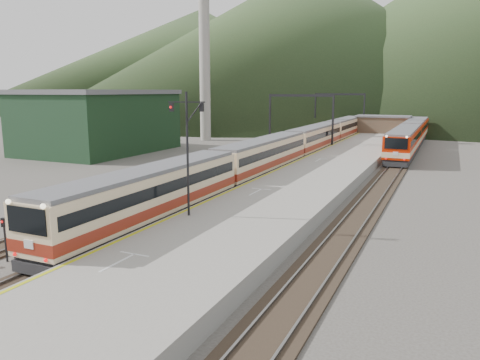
% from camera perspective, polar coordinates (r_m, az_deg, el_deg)
% --- Properties ---
extents(track_main, '(2.60, 200.00, 0.23)m').
position_cam_1_polar(track_main, '(53.02, 5.50, 1.68)').
color(track_main, black).
rests_on(track_main, ground).
extents(track_far, '(2.60, 200.00, 0.23)m').
position_cam_1_polar(track_far, '(54.80, 0.54, 2.03)').
color(track_far, black).
rests_on(track_far, ground).
extents(track_second, '(2.60, 200.00, 0.23)m').
position_cam_1_polar(track_second, '(50.58, 17.92, 0.76)').
color(track_second, black).
rests_on(track_second, ground).
extents(platform, '(8.00, 100.00, 1.00)m').
position_cam_1_polar(platform, '(49.53, 10.90, 1.39)').
color(platform, gray).
rests_on(platform, ground).
extents(gantry_near, '(9.55, 0.25, 8.00)m').
position_cam_1_polar(gantry_near, '(67.57, 7.41, 8.31)').
color(gantry_near, black).
rests_on(gantry_near, ground).
extents(gantry_far, '(9.55, 0.25, 8.00)m').
position_cam_1_polar(gantry_far, '(91.77, 12.01, 8.80)').
color(gantry_far, black).
rests_on(gantry_far, ground).
extents(warehouse, '(14.50, 20.50, 8.60)m').
position_cam_1_polar(warehouse, '(68.42, -16.81, 6.90)').
color(warehouse, black).
rests_on(warehouse, ground).
extents(smokestack, '(1.80, 1.80, 30.00)m').
position_cam_1_polar(smokestack, '(81.67, -4.35, 15.39)').
color(smokestack, '#9E998E').
rests_on(smokestack, ground).
extents(station_shed, '(9.40, 4.40, 3.10)m').
position_cam_1_polar(station_shed, '(88.51, 17.04, 6.55)').
color(station_shed, brown).
rests_on(station_shed, platform).
extents(hill_a, '(180.00, 180.00, 60.00)m').
position_cam_1_polar(hill_a, '(208.63, 8.65, 16.63)').
color(hill_a, '#2E4324').
rests_on(hill_a, ground).
extents(hill_d, '(200.00, 200.00, 55.00)m').
position_cam_1_polar(hill_d, '(285.24, -4.65, 14.62)').
color(hill_d, '#2E4324').
rests_on(hill_d, ground).
extents(main_train, '(2.79, 76.45, 3.40)m').
position_cam_1_polar(main_train, '(55.51, 6.50, 4.01)').
color(main_train, beige).
rests_on(main_train, track_main).
extents(second_train, '(2.93, 39.94, 3.58)m').
position_cam_1_polar(second_train, '(73.37, 20.10, 5.14)').
color(second_train, '#C21F01').
rests_on(second_train, track_second).
extents(signal_mast, '(2.14, 0.71, 7.40)m').
position_cam_1_polar(signal_mast, '(27.86, -6.45, 4.67)').
color(signal_mast, black).
rests_on(signal_mast, platform).
extents(short_signal_a, '(0.26, 0.22, 2.27)m').
position_cam_1_polar(short_signal_a, '(26.14, -26.75, -5.87)').
color(short_signal_a, black).
rests_on(short_signal_a, ground).
extents(short_signal_b, '(0.24, 0.19, 2.27)m').
position_cam_1_polar(short_signal_b, '(39.65, -5.06, 0.64)').
color(short_signal_b, black).
rests_on(short_signal_b, ground).
extents(short_signal_c, '(0.25, 0.21, 2.27)m').
position_cam_1_polar(short_signal_c, '(33.12, -22.40, -2.18)').
color(short_signal_c, black).
rests_on(short_signal_c, ground).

